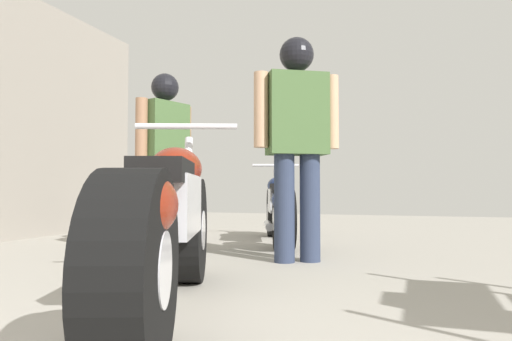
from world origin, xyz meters
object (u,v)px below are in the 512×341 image
Objects in this scene: motorcycle_black_naked at (279,208)px; mechanic_with_helmet at (165,144)px; mechanic_in_blue at (297,126)px; motorcycle_maroon_cruiser at (167,224)px.

motorcycle_black_naked is 1.49m from mechanic_with_helmet.
motorcycle_black_naked is at bearing 112.40° from mechanic_in_blue.
motorcycle_maroon_cruiser is 1.12× the size of mechanic_in_blue.
motorcycle_black_naked is 1.03× the size of mechanic_in_blue.
mechanic_with_helmet is (-0.80, -1.08, 0.63)m from motorcycle_black_naked.
mechanic_with_helmet is at bearing -126.53° from motorcycle_black_naked.
motorcycle_maroon_cruiser is 1.21× the size of mechanic_with_helmet.
mechanic_in_blue is (0.52, -1.27, 0.71)m from motorcycle_black_naked.
motorcycle_black_naked is (-0.35, 3.02, -0.04)m from motorcycle_maroon_cruiser.
mechanic_in_blue is 1.34m from mechanic_with_helmet.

